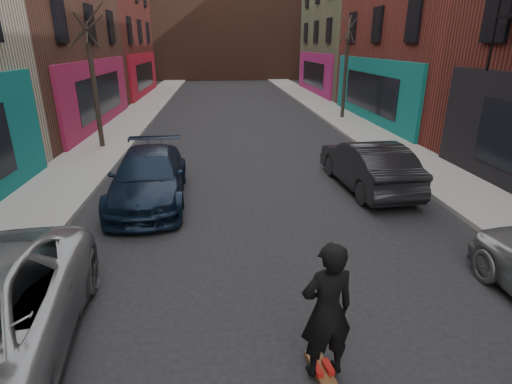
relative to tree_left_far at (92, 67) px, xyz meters
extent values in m
cube|color=gray|center=(-0.05, 12.00, -3.31)|extent=(2.50, 84.00, 0.13)
cube|color=gray|center=(12.45, 12.00, -3.31)|extent=(2.50, 84.00, 0.13)
cube|color=#47281E|center=(6.20, 38.00, 3.62)|extent=(40.00, 10.00, 14.00)
imported|color=black|center=(3.00, -6.35, -2.66)|extent=(2.25, 5.03, 1.43)
imported|color=black|center=(9.59, -5.85, -2.63)|extent=(1.89, 4.66, 1.50)
cube|color=brown|center=(6.33, -13.22, -3.33)|extent=(0.34, 0.82, 0.10)
imported|color=black|center=(6.33, -13.22, -2.31)|extent=(0.77, 0.57, 1.95)
camera|label=1|loc=(5.03, -17.36, 0.90)|focal=28.00mm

